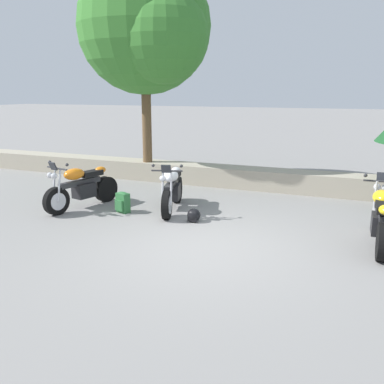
{
  "coord_description": "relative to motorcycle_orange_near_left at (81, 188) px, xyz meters",
  "views": [
    {
      "loc": [
        2.44,
        -6.55,
        2.68
      ],
      "look_at": [
        -0.73,
        1.2,
        0.65
      ],
      "focal_mm": 39.54,
      "sensor_mm": 36.0,
      "label": 1
    }
  ],
  "objects": [
    {
      "name": "stone_wall",
      "position": [
        3.52,
        3.53,
        -0.21
      ],
      "size": [
        36.0,
        0.8,
        0.55
      ],
      "primitive_type": "cube",
      "color": "#A89E89",
      "rests_on": "ground"
    },
    {
      "name": "ground_plane",
      "position": [
        3.52,
        -1.27,
        -0.49
      ],
      "size": [
        120.0,
        120.0,
        0.0
      ],
      "primitive_type": "plane",
      "color": "gray"
    },
    {
      "name": "motorcycle_yellow_far_right",
      "position": [
        6.36,
        -0.03,
        0.0
      ],
      "size": [
        0.67,
        2.06,
        1.18
      ],
      "color": "black",
      "rests_on": "ground"
    },
    {
      "name": "leafy_tree_far_left",
      "position": [
        0.09,
        3.31,
        3.85
      ],
      "size": [
        3.98,
        3.79,
        5.76
      ],
      "color": "brown",
      "rests_on": "stone_wall"
    },
    {
      "name": "motorcycle_orange_near_left",
      "position": [
        0.0,
        0.0,
        0.0
      ],
      "size": [
        0.82,
        2.04,
        1.18
      ],
      "color": "black",
      "rests_on": "ground"
    },
    {
      "name": "motorcycle_white_centre",
      "position": [
        2.02,
        0.63,
        0.0
      ],
      "size": [
        0.88,
        2.03,
        1.18
      ],
      "color": "black",
      "rests_on": "ground"
    },
    {
      "name": "rider_backpack",
      "position": [
        1.07,
        0.04,
        -0.24
      ],
      "size": [
        0.34,
        0.32,
        0.47
      ],
      "color": "#2D6B38",
      "rests_on": "ground"
    },
    {
      "name": "rider_helmet",
      "position": [
        2.81,
        -0.0,
        -0.35
      ],
      "size": [
        0.28,
        0.28,
        0.28
      ],
      "color": "black",
      "rests_on": "ground"
    }
  ]
}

